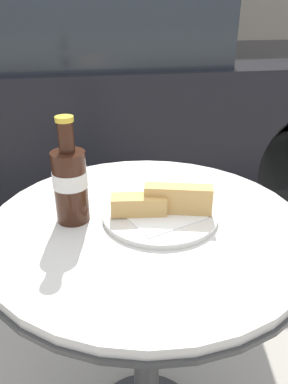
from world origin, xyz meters
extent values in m
cylinder|color=#333333|center=(0.00, 0.00, 0.37)|extent=(0.07, 0.07, 0.69)
cylinder|color=#333333|center=(0.00, 0.00, 0.71)|extent=(0.70, 0.70, 0.01)
cylinder|color=beige|center=(0.00, 0.00, 0.72)|extent=(0.68, 0.68, 0.02)
cylinder|color=#33190F|center=(-0.15, 0.03, 0.81)|extent=(0.07, 0.07, 0.15)
cylinder|color=silver|center=(-0.15, 0.03, 0.83)|extent=(0.07, 0.07, 0.03)
cylinder|color=#33190F|center=(-0.15, 0.03, 0.92)|extent=(0.03, 0.03, 0.06)
cylinder|color=gold|center=(-0.15, 0.03, 0.95)|extent=(0.04, 0.04, 0.01)
cylinder|color=silver|center=(0.03, 0.01, 0.74)|extent=(0.25, 0.25, 0.01)
cube|color=white|center=(0.03, 0.01, 0.75)|extent=(0.19, 0.19, 0.00)
cube|color=tan|center=(-0.02, 0.01, 0.77)|extent=(0.12, 0.06, 0.04)
cube|color=tan|center=(0.07, 0.00, 0.78)|extent=(0.15, 0.07, 0.06)
cube|color=black|center=(-0.08, 1.92, 0.52)|extent=(4.07, 1.66, 0.68)
cube|color=#23282D|center=(-0.28, 1.92, 1.10)|extent=(1.95, 1.46, 0.49)
cylinder|color=black|center=(1.18, 2.65, 0.32)|extent=(0.65, 0.20, 0.65)
camera|label=1|loc=(-0.14, -0.68, 1.15)|focal=35.00mm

